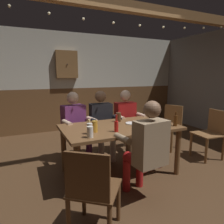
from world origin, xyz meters
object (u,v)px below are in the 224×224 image
at_px(dining_table, 120,132).
at_px(pint_glass_0, 90,132).
at_px(chair_empty_far_end, 170,125).
at_px(wall_dart_cabinet, 67,64).
at_px(person_1, 102,121).
at_px(pint_glass_2, 95,126).
at_px(chair_empty_near_left, 211,132).
at_px(pint_glass_3, 118,117).
at_px(person_2, 127,119).
at_px(plate_0, 132,123).
at_px(person_3, 147,146).
at_px(chair_empty_near_right, 92,191).
at_px(person_0, 75,124).
at_px(bottle_0, 116,125).
at_px(pint_glass_1, 90,129).
at_px(pint_glass_4, 151,120).
at_px(table_candle, 89,122).
at_px(pint_glass_5, 162,124).
at_px(bottle_1, 175,120).

xyz_separation_m(dining_table, pint_glass_0, (-0.59, -0.36, 0.17)).
xyz_separation_m(chair_empty_far_end, wall_dart_cabinet, (-1.63, 2.19, 1.30)).
bearing_deg(person_1, pint_glass_2, 66.99).
height_order(chair_empty_near_left, pint_glass_3, pint_glass_3).
xyz_separation_m(person_2, plate_0, (-0.28, -0.67, 0.09)).
bearing_deg(person_3, chair_empty_near_right, -165.08).
xyz_separation_m(person_0, bottle_0, (0.31, -0.97, 0.17)).
height_order(chair_empty_near_right, bottle_0, bottle_0).
height_order(person_3, chair_empty_near_right, person_3).
bearing_deg(pint_glass_3, chair_empty_near_left, -14.03).
height_order(person_0, person_3, person_3).
relative_size(pint_glass_1, wall_dart_cabinet, 0.20).
distance_m(chair_empty_near_right, wall_dart_cabinet, 4.08).
relative_size(dining_table, pint_glass_4, 16.74).
distance_m(chair_empty_far_end, pint_glass_3, 1.45).
relative_size(chair_empty_far_end, pint_glass_4, 8.63).
bearing_deg(table_candle, wall_dart_cabinet, 84.59).
bearing_deg(dining_table, pint_glass_1, -158.76).
xyz_separation_m(chair_empty_far_end, pint_glass_5, (-1.00, -0.98, 0.35)).
bearing_deg(wall_dart_cabinet, pint_glass_5, -78.82).
relative_size(chair_empty_near_right, pint_glass_0, 6.31).
bearing_deg(wall_dart_cabinet, person_2, -72.03).
height_order(pint_glass_3, pint_glass_4, pint_glass_3).
relative_size(person_1, wall_dart_cabinet, 1.74).
distance_m(pint_glass_0, pint_glass_4, 1.17).
bearing_deg(person_1, plate_0, 113.44).
bearing_deg(pint_glass_3, bottle_0, -119.26).
distance_m(person_3, pint_glass_1, 0.76).
relative_size(chair_empty_near_right, chair_empty_far_end, 1.00).
xyz_separation_m(chair_empty_near_left, chair_empty_far_end, (-0.31, 0.74, 0.00)).
xyz_separation_m(person_3, pint_glass_2, (-0.45, 0.57, 0.15)).
height_order(dining_table, person_1, person_1).
bearing_deg(chair_empty_near_right, table_candle, 110.49).
bearing_deg(chair_empty_near_left, bottle_0, 97.95).
height_order(table_candle, bottle_1, bottle_1).
xyz_separation_m(person_1, pint_glass_1, (-0.54, -0.93, 0.15)).
relative_size(pint_glass_0, pint_glass_1, 0.99).
height_order(person_1, pint_glass_5, person_1).
relative_size(person_0, chair_empty_far_end, 1.39).
distance_m(bottle_0, pint_glass_3, 0.59).
bearing_deg(person_0, chair_empty_far_end, 166.11).
xyz_separation_m(person_1, bottle_0, (-0.18, -0.97, 0.16)).
distance_m(plate_0, bottle_0, 0.51).
xyz_separation_m(person_1, plate_0, (0.23, -0.68, 0.09)).
bearing_deg(person_2, person_1, 0.81).
distance_m(person_2, pint_glass_2, 1.30).
relative_size(dining_table, bottle_1, 7.78).
bearing_deg(bottle_1, plate_0, 143.72).
height_order(dining_table, chair_empty_near_right, chair_empty_near_right).
bearing_deg(chair_empty_near_left, chair_empty_near_right, 113.78).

